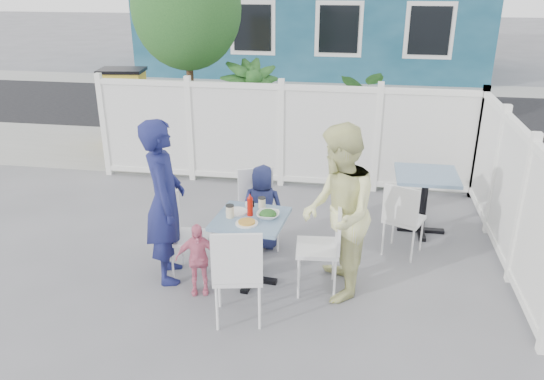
% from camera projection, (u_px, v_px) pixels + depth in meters
% --- Properties ---
extents(ground, '(80.00, 80.00, 0.00)m').
position_uv_depth(ground, '(242.00, 258.00, 6.27)').
color(ground, slate).
extents(near_sidewalk, '(24.00, 2.60, 0.01)m').
position_uv_depth(near_sidewalk, '(287.00, 156.00, 9.73)').
color(near_sidewalk, gray).
rests_on(near_sidewalk, ground).
extents(street, '(24.00, 5.00, 0.01)m').
position_uv_depth(street, '(308.00, 109.00, 13.11)').
color(street, black).
rests_on(street, ground).
extents(far_sidewalk, '(24.00, 1.60, 0.01)m').
position_uv_depth(far_sidewalk, '(319.00, 85.00, 15.94)').
color(far_sidewalk, gray).
rests_on(far_sidewalk, ground).
extents(fence_back, '(5.86, 0.08, 1.60)m').
position_uv_depth(fence_back, '(281.00, 137.00, 8.14)').
color(fence_back, white).
rests_on(fence_back, ground).
extents(fence_right, '(0.08, 3.66, 1.60)m').
position_uv_depth(fence_right, '(508.00, 194.00, 6.05)').
color(fence_right, white).
rests_on(fence_right, ground).
extents(tree, '(1.80, 1.62, 3.59)m').
position_uv_depth(tree, '(186.00, 9.00, 8.55)').
color(tree, '#382316').
rests_on(tree, ground).
extents(utility_cabinet, '(0.83, 0.64, 1.42)m').
position_uv_depth(utility_cabinet, '(126.00, 109.00, 10.14)').
color(utility_cabinet, gold).
rests_on(utility_cabinet, ground).
extents(potted_shrub_a, '(1.32, 1.32, 1.82)m').
position_uv_depth(potted_shrub_a, '(249.00, 116.00, 8.84)').
color(potted_shrub_a, '#1C4A1D').
rests_on(potted_shrub_a, ground).
extents(potted_shrub_b, '(1.78, 1.66, 1.60)m').
position_uv_depth(potted_shrub_b, '(383.00, 130.00, 8.45)').
color(potted_shrub_b, '#1C4A1D').
rests_on(potted_shrub_b, ground).
extents(main_table, '(0.79, 0.79, 0.76)m').
position_uv_depth(main_table, '(251.00, 232.00, 5.59)').
color(main_table, slate).
rests_on(main_table, ground).
extents(spare_table, '(0.76, 0.76, 0.80)m').
position_uv_depth(spare_table, '(425.00, 187.00, 6.68)').
color(spare_table, slate).
rests_on(spare_table, ground).
extents(chair_left, '(0.42, 0.43, 0.92)m').
position_uv_depth(chair_left, '(184.00, 230.00, 5.74)').
color(chair_left, white).
rests_on(chair_left, ground).
extents(chair_right, '(0.48, 0.49, 1.00)m').
position_uv_depth(chair_right, '(326.00, 240.00, 5.43)').
color(chair_right, white).
rests_on(chair_right, ground).
extents(chair_back, '(0.56, 0.56, 0.95)m').
position_uv_depth(chair_back, '(258.00, 202.00, 6.40)').
color(chair_back, white).
rests_on(chair_back, ground).
extents(chair_near, '(0.54, 0.53, 1.02)m').
position_uv_depth(chair_near, '(238.00, 269.00, 4.88)').
color(chair_near, white).
rests_on(chair_near, ground).
extents(chair_spare, '(0.54, 0.53, 0.91)m').
position_uv_depth(chair_spare, '(403.00, 215.00, 6.12)').
color(chair_spare, white).
rests_on(chair_spare, ground).
extents(man, '(0.61, 0.75, 1.79)m').
position_uv_depth(man, '(165.00, 202.00, 5.56)').
color(man, navy).
rests_on(man, ground).
extents(woman, '(0.80, 0.97, 1.81)m').
position_uv_depth(woman, '(338.00, 214.00, 5.26)').
color(woman, '#DADE54').
rests_on(woman, ground).
extents(boy, '(0.51, 0.33, 1.05)m').
position_uv_depth(boy, '(262.00, 207.00, 6.34)').
color(boy, navy).
rests_on(boy, ground).
extents(toddler, '(0.50, 0.31, 0.79)m').
position_uv_depth(toddler, '(198.00, 259.00, 5.45)').
color(toddler, pink).
rests_on(toddler, ground).
extents(plate_main, '(0.23, 0.23, 0.01)m').
position_uv_depth(plate_main, '(247.00, 223.00, 5.37)').
color(plate_main, white).
rests_on(plate_main, main_table).
extents(plate_side, '(0.23, 0.23, 0.02)m').
position_uv_depth(plate_side, '(237.00, 212.00, 5.63)').
color(plate_side, white).
rests_on(plate_side, main_table).
extents(salad_bowl, '(0.24, 0.24, 0.06)m').
position_uv_depth(salad_bowl, '(268.00, 215.00, 5.50)').
color(salad_bowl, white).
rests_on(salad_bowl, main_table).
extents(coffee_cup_a, '(0.08, 0.08, 0.13)m').
position_uv_depth(coffee_cup_a, '(230.00, 212.00, 5.50)').
color(coffee_cup_a, beige).
rests_on(coffee_cup_a, main_table).
extents(coffee_cup_b, '(0.08, 0.08, 0.12)m').
position_uv_depth(coffee_cup_b, '(262.00, 203.00, 5.71)').
color(coffee_cup_b, beige).
rests_on(coffee_cup_b, main_table).
extents(ketchup_bottle, '(0.06, 0.06, 0.20)m').
position_uv_depth(ketchup_bottle, '(250.00, 207.00, 5.53)').
color(ketchup_bottle, '#A81106').
rests_on(ketchup_bottle, main_table).
extents(salt_shaker, '(0.03, 0.03, 0.07)m').
position_uv_depth(salt_shaker, '(247.00, 205.00, 5.73)').
color(salt_shaker, white).
rests_on(salt_shaker, main_table).
extents(pepper_shaker, '(0.03, 0.03, 0.07)m').
position_uv_depth(pepper_shaker, '(253.00, 204.00, 5.75)').
color(pepper_shaker, black).
rests_on(pepper_shaker, main_table).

